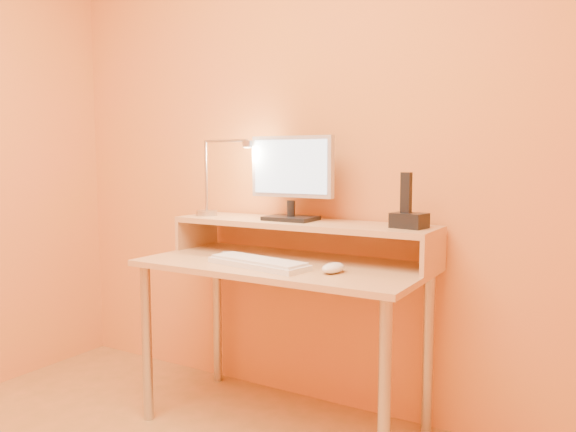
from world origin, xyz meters
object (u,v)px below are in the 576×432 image
Objects in this scene: phone_dock at (409,221)px; keyboard at (258,264)px; monitor_panel at (292,167)px; mouse at (333,268)px; lamp_base at (207,213)px; remote_control at (223,257)px.

keyboard is at bearing -142.60° from phone_dock.
monitor_panel is 0.56m from mouse.
monitor_panel reaches higher than phone_dock.
lamp_base is 0.22× the size of keyboard.
phone_dock is at bearing 37.57° from keyboard.
remote_control is (-0.22, 0.05, -0.00)m from keyboard.
mouse is at bearing -26.03° from remote_control.
phone_dock is at bearing 58.10° from mouse.
monitor_panel is 0.89× the size of keyboard.
phone_dock is 0.80m from remote_control.
phone_dock reaches higher than lamp_base.
monitor_panel is 0.58m from phone_dock.
monitor_panel is 3.36× the size of mouse.
mouse is 0.69× the size of remote_control.
keyboard reaches higher than remote_control.
phone_dock is (0.99, 0.03, 0.02)m from lamp_base.
phone_dock is at bearing 1.73° from lamp_base.
lamp_base is at bearing 173.77° from mouse.
lamp_base is 0.77× the size of phone_dock.
monitor_panel is 2.32× the size of remote_control.
keyboard is (-0.53, -0.28, -0.18)m from phone_dock.
mouse is at bearing -121.43° from phone_dock.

